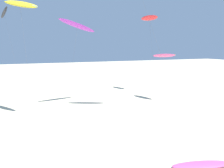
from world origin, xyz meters
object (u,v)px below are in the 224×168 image
(flying_kite_0, at_px, (77,26))
(flying_kite_5, at_px, (20,4))
(flying_kite_7, at_px, (149,18))
(grounded_kite_0, at_px, (202,165))
(flying_kite_4, at_px, (164,55))
(flying_kite_2, at_px, (4,13))

(flying_kite_0, xyz_separation_m, flying_kite_5, (-9.15, -3.52, 2.33))
(flying_kite_7, bearing_deg, flying_kite_0, -163.67)
(flying_kite_7, distance_m, grounded_kite_0, 37.24)
(flying_kite_4, height_order, flying_kite_7, flying_kite_7)
(flying_kite_0, xyz_separation_m, flying_kite_7, (17.85, 5.23, 2.73))
(flying_kite_2, relative_size, flying_kite_4, 2.06)
(flying_kite_0, distance_m, flying_kite_4, 17.11)
(flying_kite_5, relative_size, flying_kite_7, 1.01)
(flying_kite_7, bearing_deg, flying_kite_4, -102.63)
(flying_kite_2, height_order, grounded_kite_0, flying_kite_2)
(flying_kite_5, distance_m, flying_kite_7, 28.38)
(flying_kite_2, xyz_separation_m, flying_kite_5, (2.61, -23.78, -1.80))
(flying_kite_0, relative_size, grounded_kite_0, 2.66)
(grounded_kite_0, bearing_deg, flying_kite_4, 62.04)
(flying_kite_2, relative_size, flying_kite_7, 1.11)
(flying_kite_0, bearing_deg, grounded_kite_0, -80.35)
(flying_kite_2, bearing_deg, flying_kite_7, -26.92)
(flying_kite_5, bearing_deg, flying_kite_7, 17.95)
(flying_kite_5, bearing_deg, grounded_kite_0, -58.19)
(flying_kite_2, distance_m, grounded_kite_0, 51.46)
(flying_kite_0, height_order, grounded_kite_0, flying_kite_0)
(flying_kite_4, bearing_deg, flying_kite_0, 169.01)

